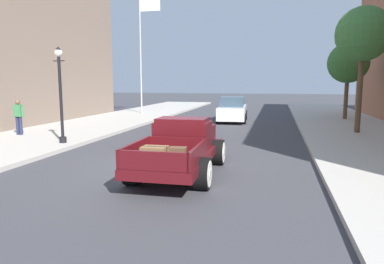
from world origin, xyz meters
The scene contains 8 objects.
ground_plane centered at (0.00, 0.00, 0.00)m, with size 140.00×140.00×0.00m, color #3D3D42.
hotrod_truck_maroon centered at (0.60, -0.51, 0.75)m, with size 2.26×4.97×1.58m.
car_background_white centered at (0.42, 13.01, 0.77)m, with size 2.05×4.39×1.65m.
pedestrian_sidewalk_left centered at (-8.47, 3.77, 1.09)m, with size 0.53×0.22×1.65m.
street_lamp_near centered at (-5.21, 2.31, 2.39)m, with size 0.50×0.32×3.85m.
flagpole centered at (-7.04, 16.24, 5.77)m, with size 1.74×0.16×9.16m.
street_tree_second centered at (7.16, 8.37, 4.83)m, with size 2.60×2.60×6.02m.
street_tree_third centered at (7.74, 14.94, 3.83)m, with size 2.64×2.64×5.02m.
Camera 1 is at (3.22, -10.25, 2.62)m, focal length 32.89 mm.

